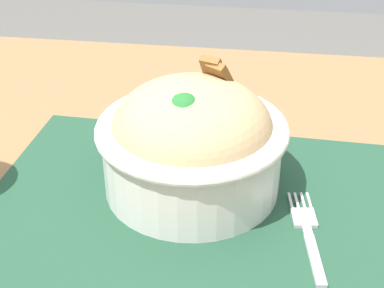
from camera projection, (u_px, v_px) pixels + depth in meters
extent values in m
cube|color=olive|center=(232.00, 220.00, 0.55)|extent=(1.25, 0.80, 0.04)
cube|color=#1E422D|center=(213.00, 206.00, 0.54)|extent=(0.46, 0.30, 0.00)
cylinder|color=silver|center=(192.00, 155.00, 0.55)|extent=(0.17, 0.17, 0.07)
torus|color=silver|center=(192.00, 128.00, 0.53)|extent=(0.19, 0.19, 0.01)
ellipsoid|color=tan|center=(192.00, 127.00, 0.53)|extent=(0.21, 0.21, 0.09)
sphere|color=#226629|center=(218.00, 95.00, 0.53)|extent=(0.03, 0.03, 0.03)
sphere|color=#226629|center=(185.00, 113.00, 0.50)|extent=(0.04, 0.04, 0.04)
cylinder|color=orange|center=(187.00, 115.00, 0.51)|extent=(0.01, 0.03, 0.01)
cube|color=brown|center=(224.00, 81.00, 0.54)|extent=(0.04, 0.04, 0.05)
cube|color=brown|center=(215.00, 77.00, 0.55)|extent=(0.03, 0.04, 0.05)
cube|color=#B3B3B3|center=(315.00, 260.00, 0.47)|extent=(0.02, 0.06, 0.00)
cube|color=#B3B3B3|center=(307.00, 231.00, 0.50)|extent=(0.01, 0.01, 0.00)
cube|color=#B3B3B3|center=(304.00, 218.00, 0.52)|extent=(0.03, 0.03, 0.00)
cube|color=#B3B3B3|center=(309.00, 201.00, 0.54)|extent=(0.01, 0.02, 0.00)
cube|color=#B3B3B3|center=(303.00, 201.00, 0.54)|extent=(0.01, 0.02, 0.00)
cube|color=#B3B3B3|center=(296.00, 201.00, 0.54)|extent=(0.01, 0.02, 0.00)
cube|color=#B3B3B3|center=(290.00, 201.00, 0.54)|extent=(0.01, 0.02, 0.00)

